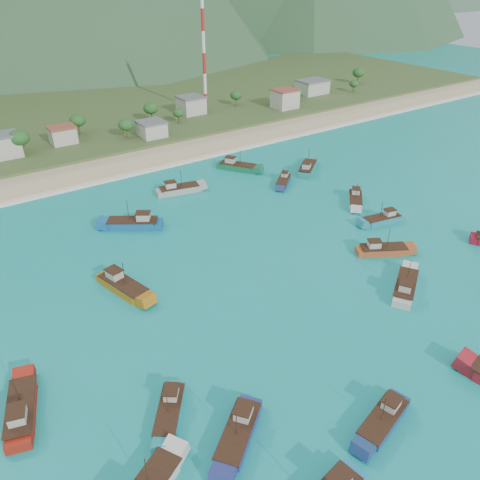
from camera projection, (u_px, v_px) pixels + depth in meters
ground at (280, 304)px, 82.61m from camera, size 600.00×600.00×0.00m
beach at (113, 166)px, 138.66m from camera, size 400.00×18.00×1.20m
land at (55, 118)px, 181.93m from camera, size 400.00×110.00×2.40m
surf_line at (126, 177)px, 131.92m from camera, size 400.00×2.50×0.08m
village at (119, 123)px, 160.33m from camera, size 206.23×29.99×7.38m
vegetation at (48, 135)px, 147.88m from camera, size 276.98×25.93×8.95m
radio_tower at (204, 53)px, 171.30m from camera, size 1.20×1.20×44.05m
boat_2 at (134, 224)px, 105.90m from camera, size 12.42×9.99×7.37m
boat_3 at (237, 167)px, 135.94m from camera, size 9.36×11.57×6.87m
boat_4 at (382, 250)px, 96.56m from camera, size 10.59×7.88×6.17m
boat_5 at (355, 200)px, 117.32m from camera, size 9.29×9.27×5.99m
boat_6 at (383, 420)px, 60.69m from camera, size 10.54×5.42×5.97m
boat_9 at (283, 181)px, 127.52m from camera, size 8.62×8.02×5.38m
boat_14 at (382, 220)px, 108.24m from camera, size 10.27×4.76×5.84m
boat_16 at (22, 412)px, 61.70m from camera, size 6.42×11.79×6.68m
boat_18 at (170, 411)px, 61.93m from camera, size 8.06×9.41×5.69m
boat_19 at (239, 433)px, 58.91m from camera, size 10.54×9.11×6.40m
boat_23 at (307, 169)px, 134.71m from camera, size 11.24×9.75×6.83m
boat_24 at (405, 287)px, 85.38m from camera, size 11.30×8.73×6.64m
boat_26 at (179, 190)px, 122.19m from camera, size 11.79×5.62×6.70m
boat_27 at (123, 286)px, 85.51m from camera, size 6.43×12.36×7.01m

